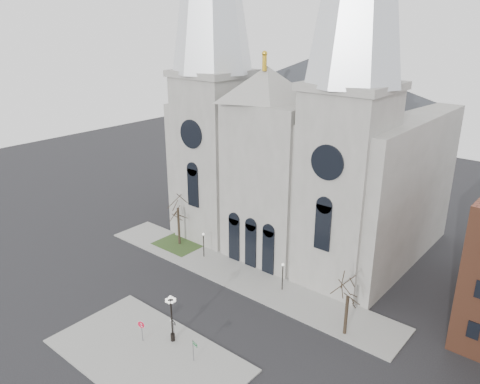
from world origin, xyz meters
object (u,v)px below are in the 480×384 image
Objects in this scene: globe_lamp at (171,313)px; one_way_sign at (173,325)px; stop_sign at (142,326)px; street_name_sign at (194,349)px.

globe_lamp is 2.51× the size of one_way_sign.
stop_sign is at bearing -117.91° from one_way_sign.
stop_sign reaches higher than street_name_sign.
street_name_sign is at bearing -4.50° from one_way_sign.
globe_lamp is 3.98m from street_name_sign.
globe_lamp is at bearing -43.59° from one_way_sign.
street_name_sign is at bearing -11.49° from globe_lamp.
one_way_sign is at bearing 124.51° from globe_lamp.
stop_sign is 3.16m from globe_lamp.
stop_sign is 5.75m from street_name_sign.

